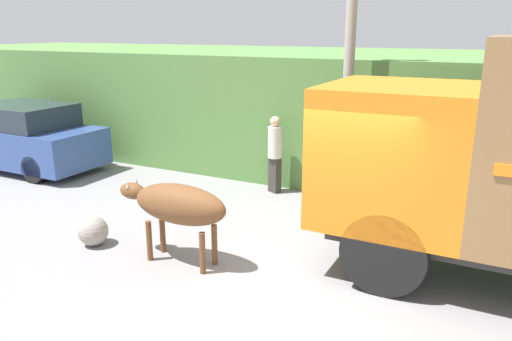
% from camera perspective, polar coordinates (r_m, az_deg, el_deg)
% --- Properties ---
extents(ground_plane, '(60.00, 60.00, 0.00)m').
position_cam_1_polar(ground_plane, '(7.73, 7.63, -11.34)').
color(ground_plane, gray).
extents(hillside_embankment, '(32.00, 6.54, 2.92)m').
position_cam_1_polar(hillside_embankment, '(13.60, 17.55, 6.47)').
color(hillside_embankment, '#568442').
rests_on(hillside_embankment, ground_plane).
extents(brown_cow, '(1.94, 0.61, 1.27)m').
position_cam_1_polar(brown_cow, '(7.69, -8.97, -3.89)').
color(brown_cow, brown).
rests_on(brown_cow, ground_plane).
extents(parked_suv, '(4.26, 1.86, 1.68)m').
position_cam_1_polar(parked_suv, '(14.23, -25.07, 3.42)').
color(parked_suv, '#334C8C').
rests_on(parked_suv, ground_plane).
extents(pedestrian_on_hill, '(0.41, 0.41, 1.71)m').
position_cam_1_polar(pedestrian_on_hill, '(10.92, 2.18, 2.31)').
color(pedestrian_on_hill, '#38332D').
rests_on(pedestrian_on_hill, ground_plane).
extents(utility_pole, '(0.90, 0.21, 6.07)m').
position_cam_1_polar(utility_pole, '(10.03, 10.67, 13.59)').
color(utility_pole, '#9E998E').
rests_on(utility_pole, ground_plane).
extents(roadside_rock, '(0.50, 0.50, 0.50)m').
position_cam_1_polar(roadside_rock, '(8.86, -18.11, -6.59)').
color(roadside_rock, gray).
rests_on(roadside_rock, ground_plane).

